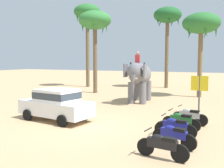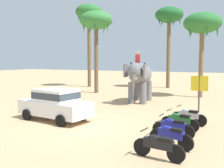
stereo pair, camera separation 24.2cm
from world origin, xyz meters
name	(u,v)px [view 1 (the left image)]	position (x,y,z in m)	size (l,w,h in m)	color
ground_plane	(78,124)	(0.00, 0.00, 0.00)	(120.00, 120.00, 0.00)	tan
car_sedan_foreground	(56,103)	(-1.51, 0.25, 0.93)	(4.29, 2.28, 1.70)	white
elephant_with_mahout	(139,77)	(0.55, 7.84, 1.99)	(1.90, 3.95, 3.88)	slate
motorcycle_nearest_camera	(162,145)	(5.03, -2.71, 0.46)	(1.80, 0.55, 0.94)	black
motorcycle_second_in_row	(174,135)	(5.13, -1.38, 0.46)	(1.76, 0.71, 0.94)	black
motorcycle_mid_row	(175,127)	(4.93, -0.12, 0.46)	(1.80, 0.55, 0.94)	black
motorcycle_fourth_in_row	(181,120)	(4.94, 1.11, 0.46)	(1.80, 0.55, 0.94)	black
motorcycle_far_in_row	(190,116)	(5.14, 2.36, 0.46)	(1.79, 0.56, 0.94)	black
palm_tree_behind_elephant	(95,22)	(-5.33, 11.50, 6.91)	(3.20, 3.20, 8.04)	brown
palm_tree_near_hut	(201,25)	(4.39, 12.75, 6.23)	(3.20, 3.20, 7.31)	brown
palm_tree_left_of_road	(87,15)	(-9.01, 16.28, 8.63)	(3.20, 3.20, 9.90)	brown
palm_tree_far_back	(168,18)	(-0.03, 19.12, 8.09)	(3.20, 3.20, 9.31)	brown
signboard_yellow	(199,86)	(5.23, 5.42, 1.69)	(1.00, 0.10, 2.40)	#4C4C51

